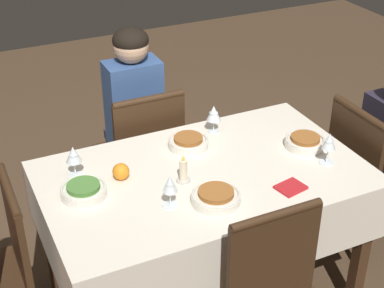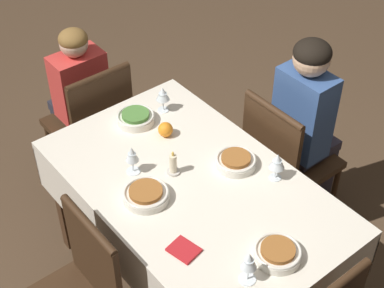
{
  "view_description": "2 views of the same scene",
  "coord_description": "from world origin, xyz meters",
  "px_view_note": "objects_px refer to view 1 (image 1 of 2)",
  "views": [
    {
      "loc": [
        1.0,
        2.0,
        2.23
      ],
      "look_at": [
        0.07,
        0.01,
        0.95
      ],
      "focal_mm": 55.0,
      "sensor_mm": 36.0,
      "label": 1
    },
    {
      "loc": [
        -1.51,
        1.22,
        2.68
      ],
      "look_at": [
        0.1,
        -0.08,
        0.9
      ],
      "focal_mm": 55.0,
      "sensor_mm": 36.0,
      "label": 2
    }
  ],
  "objects_px": {
    "bowl_south": "(188,142)",
    "chair_south": "(143,153)",
    "orange_fruit": "(121,172)",
    "person_adult_denim": "(132,114)",
    "wine_glass_west": "(329,142)",
    "wine_glass_south": "(214,114)",
    "candle_centerpiece": "(183,172)",
    "chair_west": "(369,173)",
    "bowl_east": "(84,190)",
    "bowl_north": "(216,196)",
    "napkin_red_folded": "(291,187)",
    "wine_glass_north": "(170,185)",
    "dining_table": "(204,190)",
    "wine_glass_east": "(73,155)",
    "bowl_west": "(305,141)"
  },
  "relations": [
    {
      "from": "dining_table",
      "to": "chair_west",
      "type": "relative_size",
      "value": 1.59
    },
    {
      "from": "chair_west",
      "to": "wine_glass_south",
      "type": "distance_m",
      "value": 0.91
    },
    {
      "from": "bowl_south",
      "to": "chair_south",
      "type": "bearing_deg",
      "value": -80.21
    },
    {
      "from": "chair_south",
      "to": "wine_glass_east",
      "type": "height_order",
      "value": "chair_south"
    },
    {
      "from": "bowl_west",
      "to": "bowl_north",
      "type": "xyz_separation_m",
      "value": [
        0.6,
        0.23,
        -0.0
      ]
    },
    {
      "from": "candle_centerpiece",
      "to": "chair_south",
      "type": "bearing_deg",
      "value": -95.57
    },
    {
      "from": "bowl_north",
      "to": "napkin_red_folded",
      "type": "bearing_deg",
      "value": 171.27
    },
    {
      "from": "chair_west",
      "to": "bowl_west",
      "type": "xyz_separation_m",
      "value": [
        0.42,
        -0.03,
        0.28
      ]
    },
    {
      "from": "wine_glass_west",
      "to": "chair_south",
      "type": "bearing_deg",
      "value": -55.01
    },
    {
      "from": "person_adult_denim",
      "to": "bowl_west",
      "type": "distance_m",
      "value": 1.03
    },
    {
      "from": "bowl_north",
      "to": "chair_west",
      "type": "bearing_deg",
      "value": -169.15
    },
    {
      "from": "person_adult_denim",
      "to": "wine_glass_south",
      "type": "height_order",
      "value": "person_adult_denim"
    },
    {
      "from": "chair_south",
      "to": "person_adult_denim",
      "type": "bearing_deg",
      "value": -90.0
    },
    {
      "from": "wine_glass_north",
      "to": "candle_centerpiece",
      "type": "xyz_separation_m",
      "value": [
        -0.12,
        -0.14,
        -0.06
      ]
    },
    {
      "from": "bowl_east",
      "to": "napkin_red_folded",
      "type": "bearing_deg",
      "value": 158.03
    },
    {
      "from": "wine_glass_west",
      "to": "dining_table",
      "type": "bearing_deg",
      "value": -17.03
    },
    {
      "from": "wine_glass_east",
      "to": "orange_fruit",
      "type": "xyz_separation_m",
      "value": [
        -0.18,
        0.12,
        -0.06
      ]
    },
    {
      "from": "bowl_west",
      "to": "wine_glass_west",
      "type": "height_order",
      "value": "wine_glass_west"
    },
    {
      "from": "bowl_east",
      "to": "wine_glass_north",
      "type": "height_order",
      "value": "wine_glass_north"
    },
    {
      "from": "wine_glass_west",
      "to": "wine_glass_north",
      "type": "distance_m",
      "value": 0.79
    },
    {
      "from": "orange_fruit",
      "to": "bowl_south",
      "type": "bearing_deg",
      "value": -161.95
    },
    {
      "from": "chair_south",
      "to": "wine_glass_west",
      "type": "relative_size",
      "value": 5.82
    },
    {
      "from": "bowl_north",
      "to": "candle_centerpiece",
      "type": "xyz_separation_m",
      "value": [
        0.06,
        -0.2,
        0.02
      ]
    },
    {
      "from": "wine_glass_south",
      "to": "wine_glass_east",
      "type": "relative_size",
      "value": 1.0
    },
    {
      "from": "chair_west",
      "to": "napkin_red_folded",
      "type": "distance_m",
      "value": 0.78
    },
    {
      "from": "wine_glass_south",
      "to": "candle_centerpiece",
      "type": "height_order",
      "value": "wine_glass_south"
    },
    {
      "from": "wine_glass_west",
      "to": "bowl_east",
      "type": "xyz_separation_m",
      "value": [
        1.1,
        -0.23,
        -0.08
      ]
    },
    {
      "from": "chair_west",
      "to": "bowl_north",
      "type": "xyz_separation_m",
      "value": [
        1.03,
        0.2,
        0.28
      ]
    },
    {
      "from": "bowl_south",
      "to": "wine_glass_south",
      "type": "relative_size",
      "value": 1.33
    },
    {
      "from": "wine_glass_west",
      "to": "candle_centerpiece",
      "type": "bearing_deg",
      "value": -12.22
    },
    {
      "from": "bowl_east",
      "to": "dining_table",
      "type": "bearing_deg",
      "value": 173.89
    },
    {
      "from": "person_adult_denim",
      "to": "chair_south",
      "type": "bearing_deg",
      "value": 90.0
    },
    {
      "from": "person_adult_denim",
      "to": "bowl_east",
      "type": "height_order",
      "value": "person_adult_denim"
    },
    {
      "from": "chair_west",
      "to": "orange_fruit",
      "type": "xyz_separation_m",
      "value": [
        1.33,
        -0.14,
        0.3
      ]
    },
    {
      "from": "chair_west",
      "to": "bowl_east",
      "type": "height_order",
      "value": "chair_west"
    },
    {
      "from": "napkin_red_folded",
      "to": "wine_glass_north",
      "type": "bearing_deg",
      "value": -11.7
    },
    {
      "from": "person_adult_denim",
      "to": "wine_glass_west",
      "type": "relative_size",
      "value": 7.66
    },
    {
      "from": "bowl_east",
      "to": "wine_glass_north",
      "type": "xyz_separation_m",
      "value": [
        -0.3,
        0.23,
        0.08
      ]
    },
    {
      "from": "chair_west",
      "to": "person_adult_denim",
      "type": "distance_m",
      "value": 1.35
    },
    {
      "from": "bowl_east",
      "to": "wine_glass_east",
      "type": "bearing_deg",
      "value": -93.39
    },
    {
      "from": "chair_west",
      "to": "orange_fruit",
      "type": "relative_size",
      "value": 12.09
    },
    {
      "from": "dining_table",
      "to": "candle_centerpiece",
      "type": "xyz_separation_m",
      "value": [
        0.11,
        0.03,
        0.15
      ]
    },
    {
      "from": "chair_west",
      "to": "bowl_north",
      "type": "bearing_deg",
      "value": 100.85
    },
    {
      "from": "bowl_south",
      "to": "orange_fruit",
      "type": "height_order",
      "value": "orange_fruit"
    },
    {
      "from": "bowl_north",
      "to": "wine_glass_north",
      "type": "relative_size",
      "value": 1.39
    },
    {
      "from": "person_adult_denim",
      "to": "wine_glass_west",
      "type": "bearing_deg",
      "value": 120.62
    },
    {
      "from": "bowl_south",
      "to": "wine_glass_west",
      "type": "height_order",
      "value": "wine_glass_west"
    },
    {
      "from": "chair_west",
      "to": "person_adult_denim",
      "type": "bearing_deg",
      "value": 49.54
    },
    {
      "from": "dining_table",
      "to": "wine_glass_south",
      "type": "relative_size",
      "value": 10.0
    },
    {
      "from": "chair_west",
      "to": "bowl_east",
      "type": "distance_m",
      "value": 1.55
    }
  ]
}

